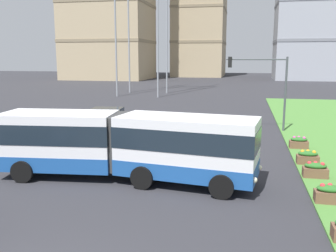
{
  "coord_description": "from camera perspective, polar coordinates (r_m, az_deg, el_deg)",
  "views": [
    {
      "loc": [
        4.52,
        -6.79,
        5.53
      ],
      "look_at": [
        0.84,
        10.89,
        2.2
      ],
      "focal_mm": 40.03,
      "sensor_mm": 36.0,
      "label": 1
    }
  ],
  "objects": [
    {
      "name": "flower_planter_2",
      "position": [
        15.69,
        23.41,
        -9.43
      ],
      "size": [
        1.1,
        0.56,
        0.74
      ],
      "color": "brown",
      "rests_on": "grass_median"
    },
    {
      "name": "flower_planter_3",
      "position": [
        18.62,
        21.52,
        -6.21
      ],
      "size": [
        1.1,
        0.56,
        0.74
      ],
      "color": "brown",
      "rests_on": "grass_median"
    },
    {
      "name": "apartment_tower_westcentre",
      "position": [
        114.15,
        4.96,
        17.03
      ],
      "size": [
        14.44,
        19.54,
        37.33
      ],
      "color": "tan",
      "rests_on": "ground"
    },
    {
      "name": "articulated_bus",
      "position": [
        17.05,
        -6.49,
        -2.76
      ],
      "size": [
        12.03,
        3.34,
        3.0
      ],
      "color": "white",
      "rests_on": "ground"
    },
    {
      "name": "traffic_light_far_right",
      "position": [
        28.87,
        14.46,
        6.88
      ],
      "size": [
        4.49,
        0.28,
        5.56
      ],
      "color": "#474C51",
      "rests_on": "ground"
    },
    {
      "name": "flower_planter_5",
      "position": [
        24.09,
        19.29,
        -2.38
      ],
      "size": [
        1.1,
        0.56,
        0.74
      ],
      "color": "brown",
      "rests_on": "grass_median"
    },
    {
      "name": "car_grey_wagon",
      "position": [
        30.04,
        -8.98,
        1.17
      ],
      "size": [
        4.57,
        2.41,
        1.58
      ],
      "color": "slate",
      "rests_on": "ground"
    },
    {
      "name": "flower_planter_4",
      "position": [
        20.74,
        20.51,
        -4.48
      ],
      "size": [
        1.1,
        0.56,
        0.74
      ],
      "color": "brown",
      "rests_on": "grass_median"
    }
  ]
}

